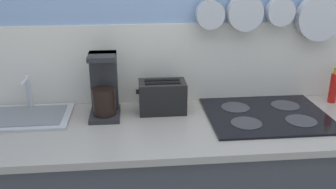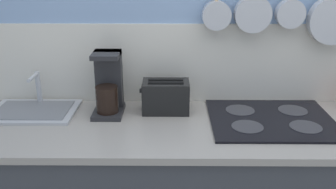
{
  "view_description": "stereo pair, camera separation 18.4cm",
  "coord_description": "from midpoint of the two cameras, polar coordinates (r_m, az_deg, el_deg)",
  "views": [
    {
      "loc": [
        -0.57,
        -1.71,
        1.73
      ],
      "look_at": [
        -0.4,
        0.0,
        1.09
      ],
      "focal_mm": 40.0,
      "sensor_mm": 36.0,
      "label": 1
    },
    {
      "loc": [
        -0.39,
        -1.72,
        1.73
      ],
      "look_at": [
        -0.4,
        0.0,
        1.09
      ],
      "focal_mm": 40.0,
      "sensor_mm": 36.0,
      "label": 2
    }
  ],
  "objects": [
    {
      "name": "wall_back",
      "position": [
        2.2,
        7.2,
        8.33
      ],
      "size": [
        7.2,
        0.15,
        2.6
      ],
      "color": "#84A3CC",
      "rests_on": "ground_plane"
    },
    {
      "name": "countertop",
      "position": [
        1.97,
        9.02,
        -4.63
      ],
      "size": [
        2.82,
        0.67,
        0.03
      ],
      "color": "#A59E93",
      "rests_on": "cabinet_base"
    },
    {
      "name": "sink_basin",
      "position": [
        2.14,
        -23.19,
        -2.96
      ],
      "size": [
        0.46,
        0.33,
        0.2
      ],
      "color": "#B7BABF",
      "rests_on": "countertop"
    },
    {
      "name": "coffee_maker",
      "position": [
        2.02,
        -12.29,
        0.71
      ],
      "size": [
        0.16,
        0.22,
        0.34
      ],
      "color": "#262628",
      "rests_on": "countertop"
    },
    {
      "name": "toaster",
      "position": [
        2.03,
        -3.46,
        -0.38
      ],
      "size": [
        0.27,
        0.16,
        0.18
      ],
      "color": "black",
      "rests_on": "countertop"
    },
    {
      "name": "cooktop",
      "position": [
        2.04,
        12.35,
        -3.11
      ],
      "size": [
        0.64,
        0.52,
        0.01
      ],
      "color": "black",
      "rests_on": "countertop"
    },
    {
      "name": "bottle_cooking_wine",
      "position": [
        2.32,
        21.87,
        1.02
      ],
      "size": [
        0.04,
        0.04,
        0.21
      ],
      "color": "red",
      "rests_on": "countertop"
    }
  ]
}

